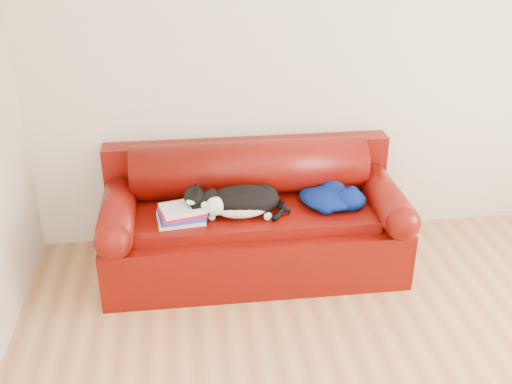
# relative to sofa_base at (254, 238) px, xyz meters

# --- Properties ---
(room_shell) EXTENTS (4.52, 4.02, 2.61)m
(room_shell) POSITION_rel_sofa_base_xyz_m (0.78, -1.48, 1.43)
(room_shell) COLOR beige
(room_shell) RESTS_ON ground
(sofa_base) EXTENTS (2.10, 0.90, 0.50)m
(sofa_base) POSITION_rel_sofa_base_xyz_m (0.00, 0.00, 0.00)
(sofa_base) COLOR #3D0202
(sofa_base) RESTS_ON ground
(sofa_back) EXTENTS (2.10, 1.01, 0.88)m
(sofa_back) POSITION_rel_sofa_base_xyz_m (-0.00, 0.24, 0.30)
(sofa_back) COLOR #3D0202
(sofa_back) RESTS_ON ground
(book_stack) EXTENTS (0.33, 0.28, 0.10)m
(book_stack) POSITION_rel_sofa_base_xyz_m (-0.50, -0.14, 0.31)
(book_stack) COLOR beige
(book_stack) RESTS_ON sofa_base
(cat) EXTENTS (0.73, 0.35, 0.26)m
(cat) POSITION_rel_sofa_base_xyz_m (-0.09, -0.12, 0.36)
(cat) COLOR black
(cat) RESTS_ON sofa_base
(blanket) EXTENTS (0.46, 0.39, 0.14)m
(blanket) POSITION_rel_sofa_base_xyz_m (0.54, -0.05, 0.32)
(blanket) COLOR #020740
(blanket) RESTS_ON sofa_base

